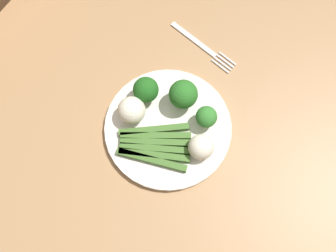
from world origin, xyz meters
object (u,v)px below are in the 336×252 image
object	(u,v)px
broccoli_right	(146,90)
cauliflower_front	(201,147)
dining_table	(136,164)
plate	(168,128)
asparagus_bundle	(154,146)
broccoli_back	(183,94)
broccoli_front_left	(206,117)
cauliflower_edge	(132,110)
fork	(203,47)

from	to	relation	value
broccoli_right	cauliflower_front	world-z (taller)	broccoli_right
dining_table	plate	xyz separation A→B (m)	(-0.07, 0.04, 0.12)
asparagus_bundle	broccoli_back	size ratio (longest dim) A/B	2.22
broccoli_front_left	broccoli_right	xyz separation A→B (m)	(0.02, -0.12, 0.01)
broccoli_front_left	cauliflower_edge	world-z (taller)	cauliflower_edge
asparagus_bundle	broccoli_back	world-z (taller)	broccoli_back
plate	cauliflower_front	bearing A→B (deg)	84.22
broccoli_back	fork	xyz separation A→B (m)	(-0.14, -0.03, -0.05)
cauliflower_edge	broccoli_right	bearing A→B (deg)	177.34
asparagus_bundle	dining_table	bearing A→B (deg)	-173.77
broccoli_front_left	cauliflower_front	distance (m)	0.06
plate	fork	world-z (taller)	plate
broccoli_back	cauliflower_edge	size ratio (longest dim) A/B	1.27
plate	broccoli_right	distance (m)	0.09
broccoli_back	broccoli_front_left	xyz separation A→B (m)	(0.01, 0.06, -0.01)
broccoli_right	fork	xyz separation A→B (m)	(-0.16, 0.03, -0.05)
broccoli_right	dining_table	bearing A→B (deg)	16.72
cauliflower_edge	cauliflower_front	xyz separation A→B (m)	(-0.01, 0.15, -0.00)
cauliflower_front	asparagus_bundle	bearing A→B (deg)	-63.11
dining_table	cauliflower_front	bearing A→B (deg)	119.82
dining_table	broccoli_back	world-z (taller)	broccoli_back
fork	plate	bearing A→B (deg)	-70.37
broccoli_back	cauliflower_front	bearing A→B (deg)	50.12
broccoli_front_left	cauliflower_front	xyz separation A→B (m)	(0.05, 0.02, -0.00)
asparagus_bundle	cauliflower_front	world-z (taller)	cauliflower_front
cauliflower_edge	fork	bearing A→B (deg)	170.47
asparagus_bundle	cauliflower_front	xyz separation A→B (m)	(-0.04, 0.08, 0.02)
broccoli_right	fork	size ratio (longest dim) A/B	0.37
dining_table	broccoli_back	distance (m)	0.22
cauliflower_edge	cauliflower_front	world-z (taller)	cauliflower_edge
broccoli_back	broccoli_right	size ratio (longest dim) A/B	1.12
plate	broccoli_back	world-z (taller)	broccoli_back
cauliflower_front	fork	size ratio (longest dim) A/B	0.29
plate	broccoli_front_left	size ratio (longest dim) A/B	4.89
cauliflower_edge	fork	xyz separation A→B (m)	(-0.21, 0.04, -0.04)
broccoli_right	cauliflower_edge	bearing A→B (deg)	-2.66
dining_table	cauliflower_edge	bearing A→B (deg)	-149.63
dining_table	fork	size ratio (longest dim) A/B	6.85
plate	cauliflower_front	xyz separation A→B (m)	(0.01, 0.08, 0.03)
broccoli_back	fork	world-z (taller)	broccoli_back
broccoli_right	cauliflower_edge	size ratio (longest dim) A/B	1.14
broccoli_back	asparagus_bundle	bearing A→B (deg)	1.04
broccoli_right	cauliflower_edge	xyz separation A→B (m)	(0.05, -0.00, -0.01)
dining_table	cauliflower_edge	world-z (taller)	cauliflower_edge
plate	broccoli_front_left	distance (m)	0.08
asparagus_bundle	fork	bearing A→B (deg)	68.94
dining_table	plate	distance (m)	0.15
fork	cauliflower_edge	bearing A→B (deg)	-90.27
plate	cauliflower_edge	distance (m)	0.08
broccoli_front_left	fork	size ratio (longest dim) A/B	0.30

